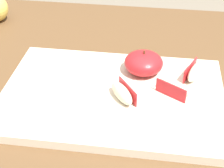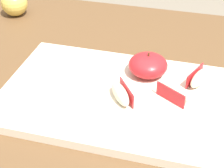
{
  "view_description": "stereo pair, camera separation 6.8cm",
  "coord_description": "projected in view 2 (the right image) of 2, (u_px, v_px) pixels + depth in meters",
  "views": [
    {
      "loc": [
        0.08,
        -0.55,
        1.2
      ],
      "look_at": [
        -0.0,
        -0.01,
        0.79
      ],
      "focal_mm": 57.04,
      "sensor_mm": 36.0,
      "label": 1
    },
    {
      "loc": [
        0.14,
        -0.54,
        1.2
      ],
      "look_at": [
        -0.0,
        -0.01,
        0.79
      ],
      "focal_mm": 57.04,
      "sensor_mm": 36.0,
      "label": 2
    }
  ],
  "objects": [
    {
      "name": "whole_apple_golden",
      "position": [
        14.0,
        3.0,
        0.99
      ],
      "size": [
        0.07,
        0.07,
        0.08
      ],
      "color": "#DBBC51",
      "rests_on": "dining_table"
    },
    {
      "name": "cutting_board",
      "position": [
        112.0,
        96.0,
        0.7
      ],
      "size": [
        0.43,
        0.29,
        0.02
      ],
      "color": "beige",
      "rests_on": "dining_table"
    },
    {
      "name": "apple_half_skin_up",
      "position": [
        148.0,
        65.0,
        0.73
      ],
      "size": [
        0.08,
        0.08,
        0.05
      ],
      "color": "#B21E23",
      "rests_on": "cutting_board"
    },
    {
      "name": "dining_table",
      "position": [
        113.0,
        137.0,
        0.77
      ],
      "size": [
        1.18,
        0.89,
        0.76
      ],
      "color": "brown",
      "rests_on": "ground_plane"
    },
    {
      "name": "apple_wedge_left",
      "position": [
        121.0,
        94.0,
        0.66
      ],
      "size": [
        0.06,
        0.07,
        0.03
      ],
      "color": "beige",
      "rests_on": "cutting_board"
    },
    {
      "name": "apple_wedge_back",
      "position": [
        200.0,
        78.0,
        0.71
      ],
      "size": [
        0.05,
        0.07,
        0.03
      ],
      "color": "beige",
      "rests_on": "cutting_board"
    },
    {
      "name": "apple_wedge_near_knife",
      "position": [
        174.0,
        92.0,
        0.67
      ],
      "size": [
        0.07,
        0.06,
        0.03
      ],
      "color": "beige",
      "rests_on": "cutting_board"
    }
  ]
}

